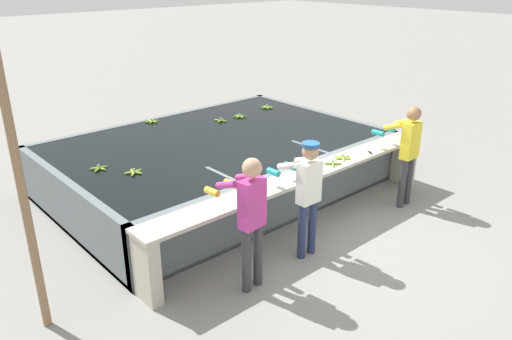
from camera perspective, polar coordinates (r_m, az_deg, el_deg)
name	(u,v)px	position (r m, az deg, el deg)	size (l,w,h in m)	color
ground_plane	(314,234)	(7.46, 6.59, -7.24)	(80.00, 80.00, 0.00)	gray
wash_tank	(217,163)	(8.82, -4.50, 0.79)	(5.45, 3.75, 0.90)	slate
work_ledge	(304,188)	(7.30, 5.51, -2.10)	(5.45, 0.45, 0.90)	#B7B2A3
worker_0	(250,212)	(5.79, -0.69, -4.81)	(0.45, 0.73, 1.69)	#38383D
worker_1	(307,189)	(6.51, 5.83, -2.14)	(0.40, 0.71, 1.62)	navy
worker_2	(408,147)	(8.27, 16.97, 2.52)	(0.42, 0.72, 1.67)	#38383D
banana_bunch_floating_0	(152,121)	(9.79, -11.81, 5.48)	(0.28, 0.28, 0.08)	#8CB738
banana_bunch_floating_1	(221,120)	(9.66, -4.08, 5.67)	(0.26, 0.26, 0.08)	#7FAD33
banana_bunch_floating_2	(134,172)	(7.38, -13.77, -0.24)	(0.28, 0.27, 0.08)	#9EC642
banana_bunch_floating_3	(267,107)	(10.59, 1.28, 7.19)	(0.28, 0.28, 0.08)	#75A333
banana_bunch_floating_4	(240,116)	(9.92, -1.89, 6.16)	(0.27, 0.28, 0.08)	#75A333
banana_bunch_floating_5	(99,168)	(7.67, -17.49, 0.20)	(0.27, 0.28, 0.08)	#7FAD33
banana_bunch_ledge_0	(333,163)	(7.57, 8.79, 0.75)	(0.22, 0.22, 0.08)	#75A333
banana_bunch_ledge_1	(343,157)	(7.83, 9.88, 1.42)	(0.28, 0.28, 0.08)	#93BC3D
knife_0	(369,151)	(8.22, 12.74, 2.13)	(0.21, 0.31, 0.02)	silver
knife_1	(251,193)	(6.53, -0.62, -2.64)	(0.35, 0.05, 0.02)	silver
support_post_left	(22,192)	(5.40, -25.15, -2.32)	(0.09, 0.09, 3.20)	#846647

